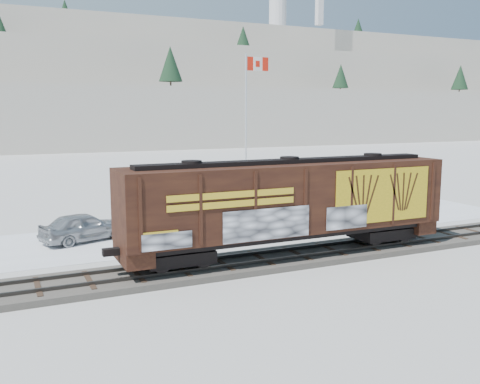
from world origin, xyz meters
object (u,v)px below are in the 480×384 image
hopper_railcar (289,201)px  flagpole (247,152)px  car_white (252,212)px  car_silver (84,227)px  car_dark (287,214)px

hopper_railcar → flagpole: flagpole is taller
hopper_railcar → car_white: 8.80m
flagpole → car_silver: bearing=-155.0°
hopper_railcar → car_silver: hopper_railcar is taller
car_white → flagpole: bearing=-8.0°
hopper_railcar → car_dark: size_ratio=3.63×
flagpole → car_silver: size_ratio=2.38×
car_dark → hopper_railcar: bearing=150.8°
flagpole → car_dark: (-0.45, -6.93, -3.52)m
car_white → hopper_railcar: bearing=-179.8°
car_dark → flagpole: bearing=-3.6°
car_white → car_dark: 2.23m
hopper_railcar → car_dark: bearing=60.6°
hopper_railcar → car_white: hopper_railcar is taller
hopper_railcar → car_white: (2.10, 8.27, -2.14)m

